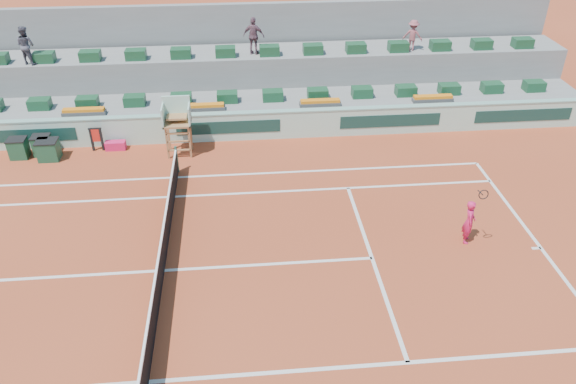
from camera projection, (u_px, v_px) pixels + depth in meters
name	position (u px, v px, depth m)	size (l,w,h in m)	color
ground	(164.00, 271.00, 16.98)	(90.00, 90.00, 0.00)	#97381D
seating_tier_lower	(184.00, 108.00, 25.63)	(36.00, 4.00, 1.20)	gray
seating_tier_upper	(185.00, 80.00, 26.59)	(36.00, 2.40, 2.60)	gray
stadium_back_wall	(185.00, 51.00, 27.45)	(36.00, 0.40, 4.40)	gray
player_bag	(116.00, 145.00, 23.40)	(0.82, 0.37, 0.37)	#D81C56
spectator_left	(26.00, 45.00, 24.31)	(0.80, 0.62, 1.65)	#494955
spectator_mid	(254.00, 36.00, 25.37)	(0.98, 0.41, 1.68)	#6A4754
spectator_right	(413.00, 35.00, 25.92)	(0.91, 0.52, 1.40)	#934950
court_lines	(164.00, 270.00, 16.97)	(23.89, 11.09, 0.01)	silver
tennis_net	(162.00, 257.00, 16.69)	(0.10, 11.97, 1.10)	black
advertising_hoarding	(182.00, 128.00, 23.76)	(36.00, 0.34, 1.26)	#A5CFBB
umpire_chair	(177.00, 119.00, 22.43)	(1.10, 0.90, 2.40)	#916037
seat_row_lower	(181.00, 99.00, 24.43)	(32.90, 0.60, 0.44)	#174527
seat_row_upper	(181.00, 53.00, 25.27)	(32.90, 0.60, 0.44)	#174527
flower_planters	(144.00, 109.00, 23.69)	(26.80, 0.36, 0.28)	#474747
drink_cooler_a	(48.00, 150.00, 22.57)	(0.84, 0.73, 0.84)	#17452C
drink_cooler_b	(42.00, 145.00, 22.91)	(0.72, 0.62, 0.84)	#17452C
drink_cooler_c	(18.00, 148.00, 22.69)	(0.73, 0.63, 0.84)	#17452C
towel_rack	(96.00, 137.00, 23.10)	(0.53, 0.09, 1.03)	black
tennis_player	(469.00, 221.00, 17.81)	(0.52, 0.88, 2.28)	#D81C56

